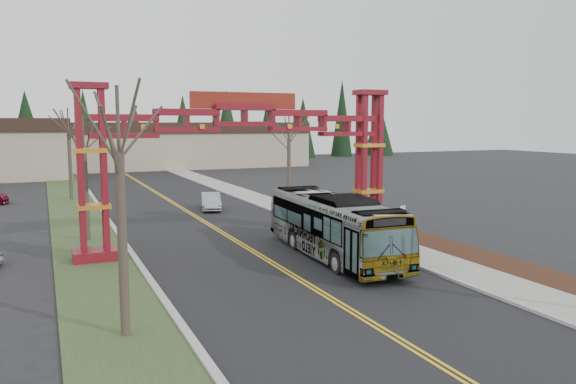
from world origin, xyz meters
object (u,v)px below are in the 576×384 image
silver_sedan (211,201)px  barrel_south (389,229)px  gateway_arch (245,141)px  bare_tree_median_near (119,153)px  barrel_north (358,217)px  street_sign (403,216)px  retail_building_east (177,144)px  bare_tree_right_far (289,140)px  bare_tree_median_mid (84,151)px  barrel_mid (373,225)px  bare_tree_median_far (69,132)px  transit_bus (333,226)px

silver_sedan → barrel_south: silver_sedan is taller
gateway_arch → silver_sedan: (1.95, 13.92, -5.29)m
bare_tree_median_near → barrel_north: bare_tree_median_near is taller
street_sign → barrel_north: bearing=84.9°
retail_building_east → bare_tree_right_far: bare_tree_right_far is taller
bare_tree_right_far → street_sign: bare_tree_right_far is taller
bare_tree_right_far → barrel_south: bearing=-92.8°
retail_building_east → bare_tree_right_far: bearing=-90.0°
silver_sedan → street_sign: size_ratio=1.98×
bare_tree_median_mid → barrel_mid: bare_tree_median_mid is taller
bare_tree_median_mid → bare_tree_median_far: bare_tree_median_far is taller
bare_tree_right_far → barrel_north: bare_tree_right_far is taller
barrel_north → bare_tree_median_near: bearing=-139.9°
retail_building_east → transit_bus: (-6.60, -65.95, -1.87)m
bare_tree_right_far → barrel_south: (-0.85, -17.35, -4.95)m
street_sign → barrel_south: (0.10, 1.47, -1.07)m
bare_tree_median_mid → barrel_south: bearing=-19.1°
retail_building_east → bare_tree_median_near: bare_tree_median_near is taller
bare_tree_median_near → bare_tree_median_mid: (0.00, 16.31, -0.67)m
retail_building_east → bare_tree_median_mid: 59.47m
bare_tree_median_mid → bare_tree_right_far: 21.30m
bare_tree_median_near → barrel_north: 23.64m
bare_tree_median_far → bare_tree_right_far: bare_tree_median_far is taller
bare_tree_right_far → bare_tree_median_mid: bearing=-147.7°
barrel_south → barrel_mid: barrel_mid is taller
bare_tree_median_far → barrel_mid: bearing=-55.0°
gateway_arch → barrel_south: bearing=-4.1°
silver_sedan → bare_tree_median_near: 27.36m
barrel_mid → transit_bus: bearing=-139.2°
bare_tree_median_mid → barrel_south: bare_tree_median_mid is taller
transit_bus → bare_tree_right_far: bearing=75.2°
barrel_south → barrel_mid: 1.39m
barrel_south → barrel_mid: (-0.31, 1.35, 0.05)m
bare_tree_median_near → bare_tree_median_far: 35.73m
retail_building_east → barrel_north: retail_building_east is taller
retail_building_east → bare_tree_median_mid: size_ratio=5.15×
bare_tree_right_far → transit_bus: bearing=-107.7°
bare_tree_median_near → barrel_south: size_ratio=9.00×
bare_tree_median_mid → retail_building_east: bearing=72.4°
bare_tree_median_far → barrel_north: size_ratio=9.18×
retail_building_east → bare_tree_median_near: bearing=-103.9°
bare_tree_median_near → transit_bus: bearing=31.6°
bare_tree_median_mid → barrel_south: 18.80m
transit_bus → silver_sedan: 18.00m
retail_building_east → barrel_south: bearing=-90.8°
silver_sedan → bare_tree_median_near: size_ratio=0.52×
retail_building_east → bare_tree_median_near: (-18.00, -72.96, 2.48)m
bare_tree_median_far → barrel_south: bare_tree_median_far is taller
barrel_mid → bare_tree_median_near: bearing=-145.2°
bare_tree_median_near → street_sign: (17.05, 8.88, -4.48)m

